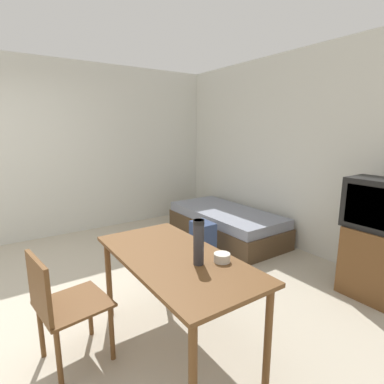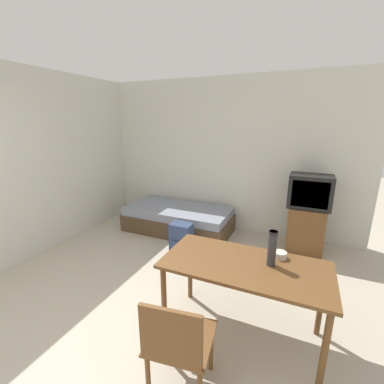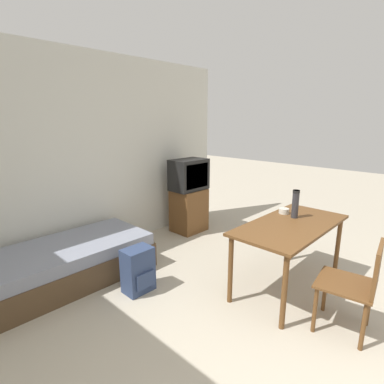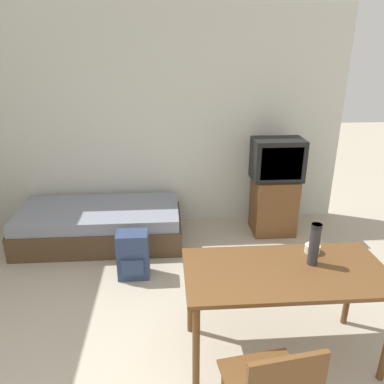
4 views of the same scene
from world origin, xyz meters
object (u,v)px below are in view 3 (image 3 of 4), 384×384
Objects in this scene: tv at (189,195)px; thermos_flask at (295,203)px; dining_table at (291,231)px; wooden_chair at (358,282)px; backpack at (138,270)px; daybed at (66,263)px; mate_bowl at (284,211)px.

tv is 2.00m from thermos_flask.
dining_table is 1.69× the size of wooden_chair.
tv is at bearing 76.11° from dining_table.
backpack is (-1.19, 1.13, -0.42)m from dining_table.
daybed is 2.55m from dining_table.
mate_bowl is (1.90, -1.68, 0.56)m from daybed.
thermos_flask reaches higher than mate_bowl.
thermos_flask is 0.64× the size of backpack.
dining_table is 4.53× the size of thermos_flask.
dining_table is at bearing -103.89° from tv.
daybed is 2.17m from tv.
tv is (2.13, 0.11, 0.39)m from daybed.
thermos_flask is (-0.29, -1.95, 0.32)m from tv.
backpack is at bearing 148.22° from mate_bowl.
wooden_chair is at bearing -63.12° from daybed.
tv is at bearing 82.73° from mate_bowl.
thermos_flask is at bearing -37.26° from backpack.
daybed is at bearing 130.66° from dining_table.
tv is at bearing 27.73° from backpack.
daybed is 2.70m from thermos_flask.
tv is 1.41× the size of wooden_chair.
thermos_flask is (0.21, 0.07, 0.26)m from dining_table.
thermos_flask is at bearing 17.72° from dining_table.
wooden_chair is (-0.78, -2.78, -0.12)m from tv.
tv reaches higher than mate_bowl.
tv reaches higher than backpack.
dining_table is 1.69m from backpack.
dining_table is 0.37m from mate_bowl.
mate_bowl is (0.06, 0.16, -0.14)m from thermos_flask.
tv is at bearing 81.54° from thermos_flask.
backpack is (-0.90, 1.89, -0.25)m from wooden_chair.
tv reaches higher than thermos_flask.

